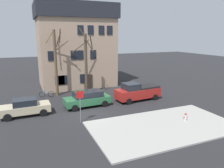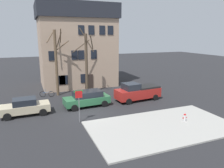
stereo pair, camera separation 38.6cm
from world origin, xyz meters
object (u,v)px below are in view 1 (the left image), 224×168
Objects in this scene: building_main at (76,45)px; street_sign_pole at (80,100)px; car_green_wagon at (87,98)px; tree_bare_mid at (86,62)px; car_beige_sedan at (25,107)px; fire_hydrant at (185,117)px; pickup_truck_red at (137,92)px; tree_bare_near at (56,61)px; bicycle_leaning at (46,94)px.

street_sign_pole is at bearing -102.23° from building_main.
car_green_wagon is 1.70× the size of street_sign_pole.
tree_bare_mid is 1.83× the size of car_beige_sedan.
tree_bare_mid is at bearing -91.95° from building_main.
car_beige_sedan reaches higher than fire_hydrant.
building_main is 2.15× the size of pickup_truck_red.
car_beige_sedan is at bearing -123.31° from tree_bare_near.
car_green_wagon is at bearing -105.15° from tree_bare_mid.
tree_bare_near is at bearing 14.03° from bicycle_leaning.
fire_hydrant is at bearing -47.38° from car_green_wagon.
street_sign_pole is at bearing -109.35° from tree_bare_mid.
tree_bare_mid is 1.52× the size of pickup_truck_red.
pickup_truck_red is 7.96× the size of fire_hydrant.
street_sign_pole is (-7.71, -3.90, 0.99)m from pickup_truck_red.
building_main is at bearing 88.05° from tree_bare_mid.
fire_hydrant is 9.18m from street_sign_pole.
building_main reaches higher than street_sign_pole.
street_sign_pole reaches higher than car_beige_sedan.
tree_bare_mid is 12.10× the size of fire_hydrant.
car_beige_sedan is at bearing -114.01° from bicycle_leaning.
bicycle_leaning is at bearing 65.99° from car_beige_sedan.
car_green_wagon reaches higher than car_beige_sedan.
fire_hydrant is 16.17m from bicycle_leaning.
street_sign_pole reaches higher than pickup_truck_red.
pickup_truck_red is (8.21, -5.56, -3.32)m from tree_bare_near.
tree_bare_near is (-3.65, -5.04, -1.58)m from building_main.
car_beige_sedan is 0.92× the size of car_green_wagon.
car_beige_sedan is 0.83× the size of pickup_truck_red.
fire_hydrant is (5.27, -17.84, -5.44)m from building_main.
bicycle_leaning is (-3.63, 5.19, -0.51)m from car_green_wagon.
bicycle_leaning is at bearing 101.77° from street_sign_pole.
building_main is 11.80m from car_green_wagon.
fire_hydrant is at bearing -64.90° from tree_bare_mid.
building_main is 17.14× the size of fire_hydrant.
building_main reaches higher than tree_bare_mid.
car_green_wagon is 7.15× the size of fire_hydrant.
building_main is 19.38m from fire_hydrant.
pickup_truck_red is at bearing 26.85° from street_sign_pole.
bicycle_leaning is (-4.83, 0.76, -3.71)m from tree_bare_mid.
building_main is at bearing 82.41° from car_green_wagon.
car_green_wagon is 5.97m from pickup_truck_red.
fire_hydrant is at bearing -50.37° from bicycle_leaning.
car_beige_sedan is at bearing -146.97° from tree_bare_mid.
street_sign_pole reaches higher than fire_hydrant.
pickup_truck_red is 10.95m from bicycle_leaning.
tree_bare_mid is (3.44, -1.11, -0.24)m from tree_bare_near.
street_sign_pole is (-2.93, -8.36, -2.09)m from tree_bare_mid.
tree_bare_near is 2.85× the size of street_sign_pole.
street_sign_pole is 1.68× the size of bicycle_leaning.
building_main is at bearing 106.46° from fire_hydrant.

